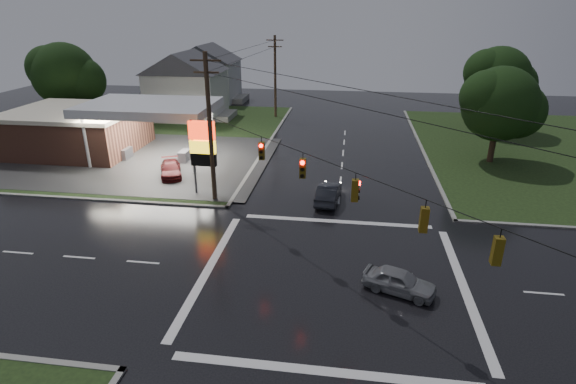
# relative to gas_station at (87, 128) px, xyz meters

# --- Properties ---
(ground) EXTENTS (120.00, 120.00, 0.00)m
(ground) POSITION_rel_gas_station_xyz_m (25.68, -19.70, -2.55)
(ground) COLOR black
(ground) RESTS_ON ground
(grass_nw) EXTENTS (36.00, 36.00, 0.08)m
(grass_nw) POSITION_rel_gas_station_xyz_m (-0.32, 6.30, -2.51)
(grass_nw) COLOR black
(grass_nw) RESTS_ON ground
(gas_station) EXTENTS (26.20, 18.00, 5.60)m
(gas_station) POSITION_rel_gas_station_xyz_m (0.00, 0.00, 0.00)
(gas_station) COLOR #2D2D2D
(gas_station) RESTS_ON ground
(pylon_sign) EXTENTS (2.00, 0.35, 6.00)m
(pylon_sign) POSITION_rel_gas_station_xyz_m (15.18, -9.20, 1.46)
(pylon_sign) COLOR #59595E
(pylon_sign) RESTS_ON ground
(utility_pole_nw) EXTENTS (2.20, 0.32, 11.00)m
(utility_pole_nw) POSITION_rel_gas_station_xyz_m (16.18, -10.20, 3.17)
(utility_pole_nw) COLOR #382619
(utility_pole_nw) RESTS_ON ground
(utility_pole_n) EXTENTS (2.20, 0.32, 10.50)m
(utility_pole_n) POSITION_rel_gas_station_xyz_m (16.18, 18.30, 2.92)
(utility_pole_n) COLOR #382619
(utility_pole_n) RESTS_ON ground
(traffic_signals) EXTENTS (26.87, 26.87, 1.47)m
(traffic_signals) POSITION_rel_gas_station_xyz_m (25.69, -19.72, 3.93)
(traffic_signals) COLOR black
(traffic_signals) RESTS_ON ground
(house_near) EXTENTS (11.05, 8.48, 8.60)m
(house_near) POSITION_rel_gas_station_xyz_m (4.73, 16.30, 1.86)
(house_near) COLOR silver
(house_near) RESTS_ON ground
(house_far) EXTENTS (11.05, 8.48, 8.60)m
(house_far) POSITION_rel_gas_station_xyz_m (3.73, 28.30, 1.86)
(house_far) COLOR silver
(house_far) RESTS_ON ground
(tree_nw_behind) EXTENTS (8.93, 7.60, 10.00)m
(tree_nw_behind) POSITION_rel_gas_station_xyz_m (-8.17, 10.29, 3.63)
(tree_nw_behind) COLOR black
(tree_nw_behind) RESTS_ON ground
(tree_ne_near) EXTENTS (7.99, 6.80, 8.98)m
(tree_ne_near) POSITION_rel_gas_station_xyz_m (39.82, 2.29, 3.01)
(tree_ne_near) COLOR black
(tree_ne_near) RESTS_ON ground
(tree_ne_far) EXTENTS (8.46, 7.20, 9.80)m
(tree_ne_far) POSITION_rel_gas_station_xyz_m (42.83, 14.29, 3.63)
(tree_ne_far) COLOR black
(tree_ne_far) RESTS_ON ground
(car_north) EXTENTS (1.94, 4.50, 1.44)m
(car_north) POSITION_rel_gas_station_xyz_m (24.88, -9.30, -1.83)
(car_north) COLOR black
(car_north) RESTS_ON ground
(car_crossing) EXTENTS (4.05, 2.77, 1.28)m
(car_crossing) POSITION_rel_gas_station_xyz_m (29.18, -20.60, -1.91)
(car_crossing) COLOR gray
(car_crossing) RESTS_ON ground
(car_pump) EXTENTS (3.26, 4.59, 1.24)m
(car_pump) POSITION_rel_gas_station_xyz_m (10.84, -5.59, -1.93)
(car_pump) COLOR #5A1415
(car_pump) RESTS_ON ground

